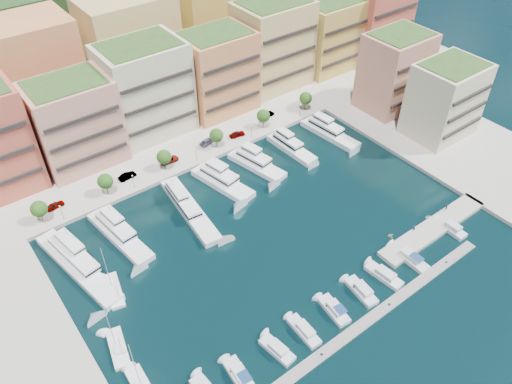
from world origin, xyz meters
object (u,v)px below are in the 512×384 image
car_0 (55,205)px  person_0 (414,228)px  yacht_6 (328,131)px  car_3 (208,141)px  tender_1 (390,235)px  lamppost_4 (300,109)px  cruiser_4 (334,310)px  car_2 (169,160)px  car_5 (267,115)px  cruiser_2 (277,350)px  car_4 (237,134)px  lamppost_0 (61,210)px  yacht_2 (187,206)px  cruiser_3 (304,331)px  cruiser_1 (240,376)px  tree_5 (306,98)px  lamppost_2 (196,153)px  tree_0 (39,209)px  cruiser_7 (409,258)px  yacht_0 (76,263)px  tree_3 (216,135)px  tree_4 (263,116)px  cruiser_6 (384,276)px  person_1 (446,207)px  lamppost_3 (251,129)px  yacht_3 (221,180)px  lamppost_1 (133,180)px  cruiser_9 (451,229)px  sailboat_1 (118,349)px  yacht_1 (118,233)px  tender_3 (428,217)px  yacht_4 (255,163)px  sailboat_2 (114,291)px  tree_1 (105,181)px

car_0 → person_0: size_ratio=2.60×
yacht_6 → car_3: (-30.38, 15.95, 0.53)m
tender_1 → car_0: 78.12m
lamppost_4 → cruiser_4: size_ratio=0.54×
car_2 → car_5: (33.89, 1.60, 0.09)m
cruiser_2 → car_4: 67.49m
lamppost_0 → yacht_2: (24.89, -13.63, -2.62)m
cruiser_3 → cruiser_1: bearing=-179.9°
tree_5 → lamppost_2: (-40.00, -2.30, -0.92)m
tree_5 → cruiser_4: tree_5 is taller
cruiser_1 → car_3: bearing=61.6°
tree_0 → cruiser_2: (22.15, -58.08, -4.20)m
tree_0 → lamppost_0: tree_0 is taller
cruiser_7 → car_4: (-3.25, 58.84, 1.21)m
yacht_0 → person_0: 73.98m
lamppost_2 → cruiser_1: (-26.22, -55.80, -3.26)m
tree_3 → cruiser_7: bearing=-79.7°
tree_4 → cruiser_6: 59.77m
cruiser_4 → person_1: 40.67m
yacht_2 → yacht_6: size_ratio=1.31×
tree_5 → person_1: tree_5 is taller
lamppost_3 → yacht_3: yacht_3 is taller
lamppost_2 → car_2: lamppost_2 is taller
yacht_2 → lamppost_1: bearing=116.8°
cruiser_9 → sailboat_1: 75.83m
yacht_3 → cruiser_7: (17.90, -45.38, -0.64)m
car_0 → person_1: 92.01m
yacht_6 → person_0: bearing=-106.5°
car_4 → tree_3: bearing=102.3°
yacht_1 → car_5: yacht_1 is taller
yacht_1 → tender_3: bearing=-32.4°
yacht_4 → car_2: size_ratio=3.45×
tree_0 → cruiser_2: size_ratio=0.76×
cruiser_4 → lamppost_0: bearing=120.1°
sailboat_2 → cruiser_2: bearing=-59.6°
yacht_1 → tender_1: 61.05m
person_0 → yacht_4: bearing=-4.9°
yacht_0 → person_1: bearing=-25.9°
sailboat_2 → person_0: size_ratio=8.01×
yacht_0 → yacht_4: same height
yacht_0 → car_0: bearing=81.5°
cruiser_4 → person_1: (40.40, 4.55, 1.35)m
yacht_1 → yacht_6: size_ratio=1.11×
yacht_1 → cruiser_1: bearing=-87.6°
person_0 → cruiser_6: bearing=84.4°
sailboat_2 → car_3: bearing=35.9°
tree_4 → lamppost_1: 42.07m
cruiser_7 → tree_1: bearing=126.2°
tree_1 → yacht_4: (35.78, -12.33, -3.65)m
yacht_0 → car_5: (67.14, 20.33, 0.59)m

